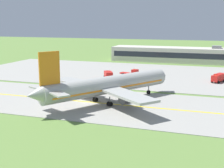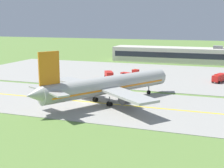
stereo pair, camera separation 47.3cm
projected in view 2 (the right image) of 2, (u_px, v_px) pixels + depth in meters
The scene contains 9 objects.
ground_plane at pixel (87, 102), 72.85m from camera, with size 500.00×500.00×0.00m, color olive.
taxiway_strip at pixel (87, 102), 72.84m from camera, with size 240.00×28.00×0.10m, color #9E9B93.
apron_pad at pixel (163, 75), 108.41m from camera, with size 140.00×52.00×0.10m, color #9E9B93.
taxiway_centreline at pixel (87, 102), 72.83m from camera, with size 220.00×0.60×0.01m, color yellow.
airplane_lead at pixel (107, 85), 71.32m from camera, with size 29.73×35.69×12.70m.
service_truck_baggage at pixel (132, 73), 106.85m from camera, with size 6.71×3.69×2.59m.
service_truck_catering at pixel (219, 78), 95.69m from camera, with size 4.34×6.31×2.60m.
service_truck_pushback at pixel (109, 75), 101.08m from camera, with size 4.67×6.25×2.60m.
terminal_building at pixel (187, 55), 141.84m from camera, with size 66.46×12.39×7.82m.
Camera 2 is at (28.89, -64.67, 18.49)m, focal length 50.54 mm.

